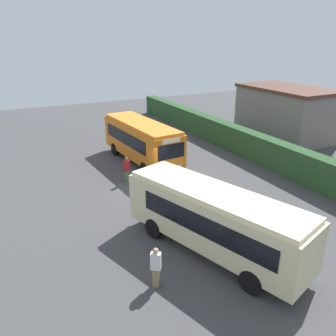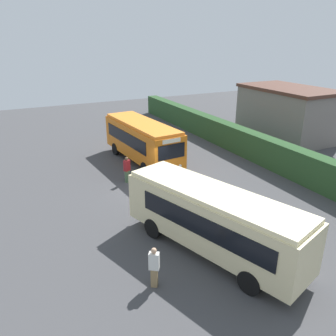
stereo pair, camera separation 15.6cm
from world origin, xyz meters
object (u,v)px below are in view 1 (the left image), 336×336
Objects in this scene: traffic_cone at (132,135)px; person_left at (182,157)px; person_right at (156,266)px; person_center at (127,169)px; bus_orange at (142,139)px; bus_cream at (214,217)px.

person_left is at bearing 2.78° from traffic_cone.
traffic_cone is at bearing -163.63° from person_right.
person_center reaches higher than person_right.
person_right is 2.94× the size of traffic_cone.
person_center is 3.01× the size of traffic_cone.
bus_cream is (12.44, -1.79, -0.07)m from bus_orange.
bus_cream is 10.49m from person_left.
bus_cream reaches higher than person_right.
person_center is at bearing -41.99° from bus_orange.
traffic_cone is at bearing -51.13° from person_center.
bus_orange is 14.65× the size of traffic_cone.
bus_cream is at bearing -10.24° from traffic_cone.
bus_cream is at bearing 156.11° from person_center.
traffic_cone is (-9.73, 4.11, -0.66)m from person_center.
bus_orange reaches higher than person_right.
person_center is (-9.17, -0.70, -0.80)m from bus_cream.
bus_orange reaches higher than person_left.
person_right is at bearing -18.63° from traffic_cone.
bus_orange is 0.96× the size of bus_cream.
person_left is at bearing -178.77° from person_right.
person_left reaches higher than traffic_cone.
bus_orange reaches higher than traffic_cone.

